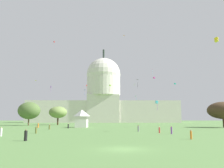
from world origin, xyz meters
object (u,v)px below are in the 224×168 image
person_orange_lawn_far_left (191,135)px  kite_lime_mid (110,86)px  event_tent (82,118)px  kite_blue_mid (84,91)px  kite_pink_high (152,70)px  kite_gold_low (37,81)px  person_black_front_right (26,136)px  kite_white_mid (135,85)px  person_orange_near_tree_east (38,125)px  tree_west_near (29,111)px  person_white_mid_right (1,132)px  capitol_building (103,98)px  kite_black_low (139,81)px  person_red_aisle_center (159,130)px  person_olive_front_left (36,130)px  kite_magenta_mid (154,78)px  person_black_deep_crowd (68,126)px  person_grey_mid_center (138,129)px  kite_red_mid (86,85)px  kite_orange_high (124,36)px  kite_turquoise_mid (175,84)px  kite_green_low (136,96)px  person_olive_back_right (50,127)px  tree_east_near (223,110)px  kite_yellow_mid (216,40)px  kite_red_high (54,42)px  tree_west_mid (58,112)px  person_purple_back_left (171,130)px  kite_cyan_low (157,102)px

person_orange_lawn_far_left → kite_lime_mid: bearing=75.2°
event_tent → kite_blue_mid: bearing=98.1°
kite_pink_high → kite_gold_low: bearing=4.0°
person_black_front_right → kite_white_mid: (28.56, 106.23, 23.64)m
person_orange_near_tree_east → tree_west_near: bearing=71.6°
event_tent → person_white_mid_right: bearing=-100.5°
capitol_building → person_orange_lawn_far_left: bearing=-83.8°
kite_black_low → person_red_aisle_center: bearing=-140.7°
kite_gold_low → person_red_aisle_center: bearing=-129.1°
person_olive_front_left → kite_magenta_mid: kite_magenta_mid is taller
capitol_building → person_black_front_right: bearing=-92.8°
person_red_aisle_center → person_black_deep_crowd: person_black_deep_crowd is taller
person_grey_mid_center → kite_red_mid: 103.20m
person_red_aisle_center → kite_pink_high: bearing=-105.6°
tree_west_near → kite_lime_mid: bearing=-9.1°
kite_orange_high → kite_turquoise_mid: 36.48m
kite_magenta_mid → person_white_mid_right: bearing=-54.5°
person_white_mid_right → person_black_front_right: 11.97m
kite_magenta_mid → kite_white_mid: 33.95m
person_orange_lawn_far_left → kite_green_low: 97.95m
kite_lime_mid → person_olive_back_right: bearing=-150.7°
person_white_mid_right → kite_white_mid: size_ratio=1.20×
person_grey_mid_center → person_olive_front_left: bearing=125.4°
tree_east_near → person_black_front_right: bearing=-137.6°
person_red_aisle_center → person_olive_front_left: (-27.49, -1.06, 0.05)m
kite_yellow_mid → kite_red_high: (-62.07, 86.25, 29.28)m
person_white_mid_right → tree_west_mid: bearing=-158.4°
person_orange_near_tree_east → kite_orange_high: size_ratio=1.31×
kite_magenta_mid → person_black_front_right: bearing=-46.3°
capitol_building → kite_magenta_mid: capitol_building is taller
person_purple_back_left → kite_green_low: (3.17, 84.45, 15.44)m
person_olive_front_left → event_tent: bearing=-118.5°
kite_red_mid → kite_cyan_low: bearing=3.6°
person_purple_back_left → kite_green_low: size_ratio=0.69×
person_purple_back_left → kite_red_high: bearing=-131.9°
kite_gold_low → capitol_building: bearing=-9.1°
kite_blue_mid → kite_magenta_mid: 41.75m
capitol_building → kite_yellow_mid: (31.41, -141.75, 2.04)m
kite_lime_mid → kite_gold_low: (-29.26, -16.32, -0.70)m
person_black_deep_crowd → tree_west_mid: bearing=-103.3°
kite_blue_mid → kite_gold_low: bearing=-43.3°
capitol_building → tree_west_near: size_ratio=10.71×
person_olive_back_right → kite_turquoise_mid: kite_turquoise_mid is taller
person_white_mid_right → kite_white_mid: 106.38m
kite_gold_low → kite_blue_mid: bearing=-16.9°
event_tent → tree_east_near: size_ratio=0.46×
person_grey_mid_center → kite_black_low: bearing=9.0°
person_grey_mid_center → person_white_mid_right: (-27.55, -15.59, 0.04)m
kite_black_low → kite_pink_high: bearing=24.6°
person_olive_front_left → kite_yellow_mid: kite_yellow_mid is taller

